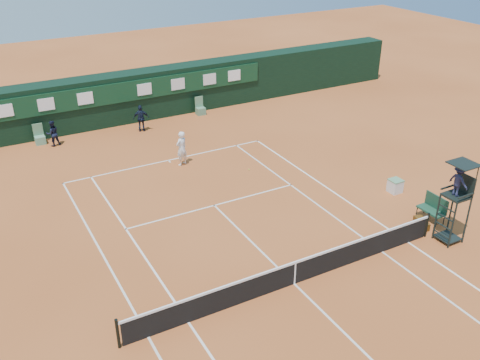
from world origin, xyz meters
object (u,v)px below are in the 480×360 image
object	(u,v)px
tennis_net	(295,272)
cooler	(395,186)
player	(182,148)
umpire_chair	(458,186)
player_bench	(433,207)

from	to	relation	value
tennis_net	cooler	distance (m)	8.73
player	tennis_net	bearing A→B (deg)	66.45
cooler	tennis_net	bearing A→B (deg)	-156.64
tennis_net	umpire_chair	world-z (taller)	umpire_chair
tennis_net	umpire_chair	size ratio (longest dim) A/B	3.77
umpire_chair	player	xyz separation A→B (m)	(-6.51, 11.70, -1.54)
tennis_net	player_bench	xyz separation A→B (m)	(7.67, 0.84, 0.09)
tennis_net	cooler	size ratio (longest dim) A/B	20.00
tennis_net	player	xyz separation A→B (m)	(0.45, 11.06, 0.41)
cooler	player	distance (m)	10.74
umpire_chair	player_bench	size ratio (longest dim) A/B	2.85
player_bench	cooler	xyz separation A→B (m)	(0.35, 2.62, -0.27)
cooler	player	bearing A→B (deg)	134.90
umpire_chair	player_bench	xyz separation A→B (m)	(0.71, 1.49, -1.86)
player_bench	tennis_net	bearing A→B (deg)	-173.72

